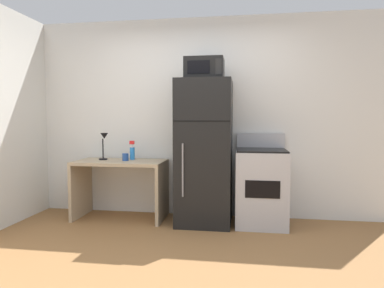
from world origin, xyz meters
TOP-DOWN VIEW (x-y plane):
  - ground_plane at (0.00, 0.00)m, footprint 12.00×12.00m
  - wall_back_white at (0.00, 1.70)m, footprint 5.00×0.10m
  - desk at (-0.94, 1.34)m, footprint 1.14×0.59m
  - desk_lamp at (-1.18, 1.38)m, footprint 0.14×0.12m
  - spray_bottle at (-0.83, 1.47)m, footprint 0.06×0.06m
  - coffee_mug at (-0.87, 1.33)m, footprint 0.08×0.08m
  - refrigerator at (0.15, 1.31)m, footprint 0.66×0.67m
  - microwave at (0.15, 1.29)m, footprint 0.46×0.35m
  - oven_range at (0.83, 1.33)m, footprint 0.60×0.61m

SIDE VIEW (x-z plane):
  - ground_plane at x=0.00m, z-range 0.00..0.00m
  - oven_range at x=0.83m, z-range -0.08..1.02m
  - desk at x=-0.94m, z-range 0.15..0.90m
  - coffee_mug at x=-0.87m, z-range 0.75..0.84m
  - spray_bottle at x=-0.83m, z-range 0.72..0.97m
  - refrigerator at x=0.15m, z-range 0.00..1.75m
  - desk_lamp at x=-1.18m, z-range 0.81..1.17m
  - wall_back_white at x=0.00m, z-range 0.00..2.60m
  - microwave at x=0.15m, z-range 1.75..2.01m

